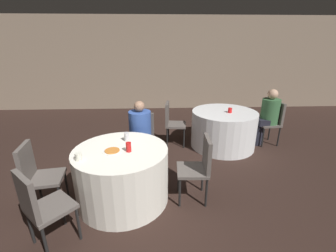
# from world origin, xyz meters

# --- Properties ---
(ground_plane) EXTENTS (16.00, 16.00, 0.00)m
(ground_plane) POSITION_xyz_m (0.00, 0.00, 0.00)
(ground_plane) COLOR black
(wall_back) EXTENTS (16.00, 0.06, 2.80)m
(wall_back) POSITION_xyz_m (0.00, 4.65, 1.40)
(wall_back) COLOR gray
(wall_back) RESTS_ON ground_plane
(table_near) EXTENTS (1.21, 1.21, 0.74)m
(table_near) POSITION_xyz_m (-0.07, 0.03, 0.37)
(table_near) COLOR white
(table_near) RESTS_ON ground_plane
(table_far) EXTENTS (1.28, 1.28, 0.74)m
(table_far) POSITION_xyz_m (1.73, 1.65, 0.37)
(table_far) COLOR white
(table_far) RESTS_ON ground_plane
(chair_near_north) EXTENTS (0.47, 0.47, 0.90)m
(chair_near_north) POSITION_xyz_m (0.13, 1.03, 0.54)
(chair_near_north) COLOR #59514C
(chair_near_north) RESTS_ON ground_plane
(chair_near_east) EXTENTS (0.42, 0.42, 0.90)m
(chair_near_east) POSITION_xyz_m (0.95, -0.01, 0.54)
(chair_near_east) COLOR #59514C
(chair_near_east) RESTS_ON ground_plane
(chair_near_west) EXTENTS (0.46, 0.46, 0.90)m
(chair_near_west) POSITION_xyz_m (-1.07, -0.12, 0.54)
(chair_near_west) COLOR #59514C
(chair_near_west) RESTS_ON ground_plane
(chair_near_southwest) EXTENTS (0.56, 0.56, 0.90)m
(chair_near_southwest) POSITION_xyz_m (-0.75, -0.73, 0.54)
(chair_near_southwest) COLOR #59514C
(chair_near_southwest) RESTS_ON ground_plane
(chair_far_east) EXTENTS (0.44, 0.43, 0.90)m
(chair_far_east) POSITION_xyz_m (2.78, 1.74, 0.54)
(chair_far_east) COLOR #59514C
(chair_far_east) RESTS_ON ground_plane
(chair_far_west) EXTENTS (0.45, 0.45, 0.90)m
(chair_far_west) POSITION_xyz_m (0.69, 1.78, 0.54)
(chair_far_west) COLOR #59514C
(chair_far_west) RESTS_ON ground_plane
(person_blue_shirt) EXTENTS (0.40, 0.52, 1.14)m
(person_blue_shirt) POSITION_xyz_m (0.10, 0.88, 0.59)
(person_blue_shirt) COLOR #282828
(person_blue_shirt) RESTS_ON ground_plane
(person_green_jacket) EXTENTS (0.52, 0.37, 1.16)m
(person_green_jacket) POSITION_xyz_m (2.63, 1.72, 0.60)
(person_green_jacket) COLOR black
(person_green_jacket) RESTS_ON ground_plane
(pizza_plate_near) EXTENTS (0.25, 0.25, 0.02)m
(pizza_plate_near) POSITION_xyz_m (-0.16, -0.02, 0.75)
(pizza_plate_near) COLOR white
(pizza_plate_near) RESTS_ON table_near
(soda_can_red) EXTENTS (0.07, 0.07, 0.12)m
(soda_can_red) POSITION_xyz_m (0.05, -0.03, 0.80)
(soda_can_red) COLOR red
(soda_can_red) RESTS_ON table_near
(soda_can_silver) EXTENTS (0.07, 0.07, 0.12)m
(soda_can_silver) POSITION_xyz_m (-0.02, 0.30, 0.80)
(soda_can_silver) COLOR silver
(soda_can_silver) RESTS_ON table_near
(cup_near) EXTENTS (0.08, 0.08, 0.09)m
(cup_near) POSITION_xyz_m (-0.51, -0.22, 0.78)
(cup_near) COLOR silver
(cup_near) RESTS_ON table_near
(cup_far) EXTENTS (0.08, 0.08, 0.09)m
(cup_far) POSITION_xyz_m (1.81, 1.57, 0.79)
(cup_far) COLOR red
(cup_far) RESTS_ON table_far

